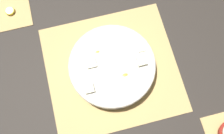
# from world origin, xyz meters

# --- Properties ---
(ground_plane) EXTENTS (6.00, 6.00, 0.00)m
(ground_plane) POSITION_xyz_m (0.00, 0.00, 0.00)
(ground_plane) COLOR #2D2823
(bamboo_mat_center) EXTENTS (0.44, 0.41, 0.01)m
(bamboo_mat_center) POSITION_xyz_m (-0.00, 0.00, 0.00)
(bamboo_mat_center) COLOR tan
(bamboo_mat_center) RESTS_ON ground_plane
(coaster_mat_far_left) EXTENTS (0.14, 0.14, 0.01)m
(coaster_mat_far_left) POSITION_xyz_m (-0.31, 0.30, 0.00)
(coaster_mat_far_left) COLOR tan
(coaster_mat_far_left) RESTS_ON ground_plane
(fruit_salad_bowl) EXTENTS (0.29, 0.29, 0.06)m
(fruit_salad_bowl) POSITION_xyz_m (0.00, 0.00, 0.04)
(fruit_salad_bowl) COLOR silver
(fruit_salad_bowl) RESTS_ON bamboo_mat_center
(banana_coin_single) EXTENTS (0.03, 0.03, 0.01)m
(banana_coin_single) POSITION_xyz_m (-0.31, 0.30, 0.01)
(banana_coin_single) COLOR #F7EFC6
(banana_coin_single) RESTS_ON coaster_mat_far_left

